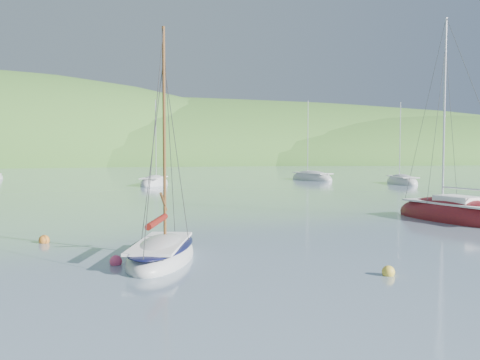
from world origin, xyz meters
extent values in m
plane|color=#768EA3|center=(0.00, 0.00, 0.00)|extent=(700.00, 700.00, 0.00)
ellipsoid|color=#396326|center=(0.00, 170.00, 0.00)|extent=(440.00, 110.00, 44.00)
ellipsoid|color=#396326|center=(90.00, 160.00, 0.00)|extent=(240.00, 100.00, 34.00)
ellipsoid|color=silver|center=(-4.59, 3.38, 0.11)|extent=(3.90, 6.66, 1.54)
cube|color=white|center=(-4.63, 3.26, 0.66)|extent=(2.96, 5.17, 0.10)
cylinder|color=brown|center=(-4.39, 4.11, 4.80)|extent=(0.12, 0.12, 8.36)
ellipsoid|color=#0C0E34|center=(-4.59, 3.38, 0.56)|extent=(3.84, 6.58, 0.26)
cylinder|color=maroon|center=(-4.79, 2.66, 1.57)|extent=(1.04, 2.96, 0.24)
ellipsoid|color=maroon|center=(13.30, 10.84, 0.18)|extent=(4.92, 9.35, 2.45)
cube|color=white|center=(13.34, 10.66, 1.03)|extent=(3.73, 7.27, 0.10)
cylinder|color=silver|center=(13.07, 11.88, 6.56)|extent=(0.12, 0.12, 11.13)
cube|color=white|center=(13.34, 10.66, 1.27)|extent=(2.17, 2.80, 0.42)
cylinder|color=silver|center=(13.53, 9.79, 1.94)|extent=(1.02, 4.19, 0.09)
ellipsoid|color=silver|center=(-2.10, 47.24, 0.15)|extent=(4.98, 8.28, 2.13)
cube|color=white|center=(-2.15, 47.09, 0.90)|extent=(3.80, 6.43, 0.10)
cylinder|color=silver|center=(-1.82, 48.14, 5.55)|extent=(0.12, 0.12, 9.37)
ellipsoid|color=silver|center=(20.04, 53.33, 0.17)|extent=(5.09, 9.00, 2.31)
cube|color=white|center=(20.08, 53.17, 0.98)|extent=(3.87, 7.00, 0.10)
cylinder|color=silver|center=(19.77, 54.32, 6.05)|extent=(0.12, 0.12, 10.22)
ellipsoid|color=silver|center=(27.97, 42.89, 0.15)|extent=(3.96, 8.08, 2.11)
cube|color=white|center=(27.95, 42.74, 0.89)|extent=(3.00, 6.28, 0.10)
cylinder|color=silver|center=(28.13, 43.81, 5.49)|extent=(0.12, 0.12, 9.28)
sphere|color=yellow|center=(2.60, -0.92, 0.12)|extent=(0.43, 0.43, 0.43)
sphere|color=#FF4A7B|center=(-6.29, 2.83, 0.12)|extent=(0.46, 0.46, 0.46)
sphere|color=orange|center=(-9.48, 8.22, 0.12)|extent=(0.49, 0.49, 0.49)
camera|label=1|loc=(-6.11, -17.02, 4.19)|focal=40.00mm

